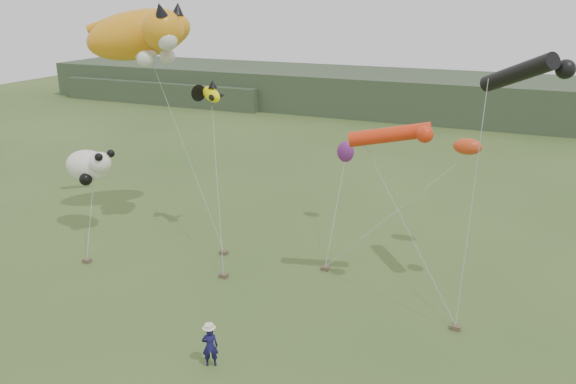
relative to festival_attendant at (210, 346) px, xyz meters
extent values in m
plane|color=#385123|center=(-0.27, 0.97, -0.73)|extent=(120.00, 120.00, 0.00)
cube|color=#2D3D28|center=(-0.27, 45.97, 1.27)|extent=(90.00, 12.00, 4.00)
cube|color=#2D3D28|center=(-30.27, 42.97, 0.52)|extent=(25.00, 8.00, 2.50)
imported|color=#161348|center=(0.00, 0.00, 0.00)|extent=(0.63, 0.56, 1.46)
cube|color=brown|center=(-3.81, 7.66, -0.64)|extent=(0.34, 0.27, 0.18)
cube|color=brown|center=(-2.66, 5.59, -0.64)|extent=(0.34, 0.27, 0.18)
cube|color=brown|center=(7.19, 5.36, -0.64)|extent=(0.34, 0.27, 0.18)
cube|color=brown|center=(-9.16, 4.40, -0.64)|extent=(0.34, 0.27, 0.18)
cube|color=brown|center=(1.20, 7.98, -0.64)|extent=(0.34, 0.27, 0.18)
ellipsoid|color=orange|center=(-9.48, 10.07, 9.09)|extent=(5.69, 5.33, 3.23)
sphere|color=orange|center=(-7.35, 9.00, 9.41)|extent=(1.92, 1.92, 1.92)
cone|color=black|center=(-7.02, 8.46, 10.32)|extent=(0.60, 0.73, 0.72)
cone|color=black|center=(-6.81, 9.53, 10.32)|extent=(0.60, 0.69, 0.68)
sphere|color=silver|center=(-6.92, 8.68, 8.99)|extent=(0.96, 0.96, 0.96)
ellipsoid|color=silver|center=(-9.27, 9.75, 8.24)|extent=(1.88, 0.94, 0.59)
sphere|color=silver|center=(-7.99, 8.36, 8.13)|extent=(0.75, 0.75, 0.75)
sphere|color=silver|center=(-7.77, 9.85, 8.13)|extent=(0.75, 0.75, 0.75)
cylinder|color=orange|center=(-12.26, 10.92, 9.52)|extent=(1.99, 1.46, 1.16)
ellipsoid|color=#FFF102|center=(-5.09, 9.31, 6.53)|extent=(1.46, 1.08, 0.95)
cone|color=black|center=(-6.15, 9.58, 6.53)|extent=(0.91, 0.99, 0.80)
cone|color=black|center=(-5.00, 9.31, 7.02)|extent=(0.44, 0.44, 0.35)
cone|color=black|center=(-4.82, 8.87, 6.44)|extent=(0.47, 0.50, 0.35)
cone|color=black|center=(-4.82, 9.76, 6.44)|extent=(0.47, 0.50, 0.35)
cylinder|color=black|center=(8.09, 8.72, 8.23)|extent=(2.78, 2.87, 1.78)
sphere|color=black|center=(9.61, 8.18, 8.50)|extent=(0.67, 0.67, 0.67)
cylinder|color=red|center=(3.87, 7.37, 5.85)|extent=(3.22, 1.24, 1.12)
sphere|color=red|center=(5.28, 6.86, 6.11)|extent=(0.62, 0.62, 0.62)
ellipsoid|color=white|center=(-11.50, 7.63, 2.77)|extent=(2.43, 1.62, 1.62)
sphere|color=white|center=(-10.42, 7.36, 3.13)|extent=(1.08, 1.08, 1.08)
sphere|color=black|center=(-10.15, 7.00, 3.53)|extent=(0.40, 0.40, 0.40)
sphere|color=black|center=(-10.06, 7.77, 3.53)|extent=(0.40, 0.40, 0.40)
sphere|color=black|center=(-11.05, 6.91, 2.32)|extent=(0.63, 0.63, 0.63)
sphere|color=black|center=(-12.22, 7.90, 2.41)|extent=(0.63, 0.63, 0.63)
ellipsoid|color=red|center=(6.36, 12.04, 4.53)|extent=(1.26, 0.74, 0.74)
ellipsoid|color=#66206C|center=(0.27, 13.45, 3.31)|extent=(0.90, 0.60, 1.11)
camera|label=1|loc=(8.52, -13.45, 10.79)|focal=35.00mm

